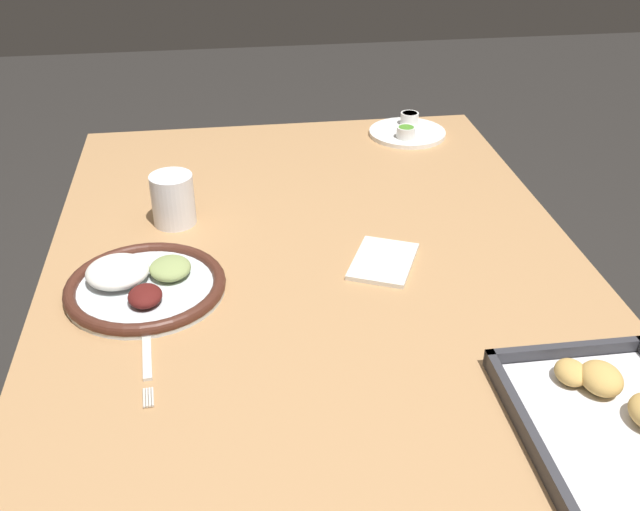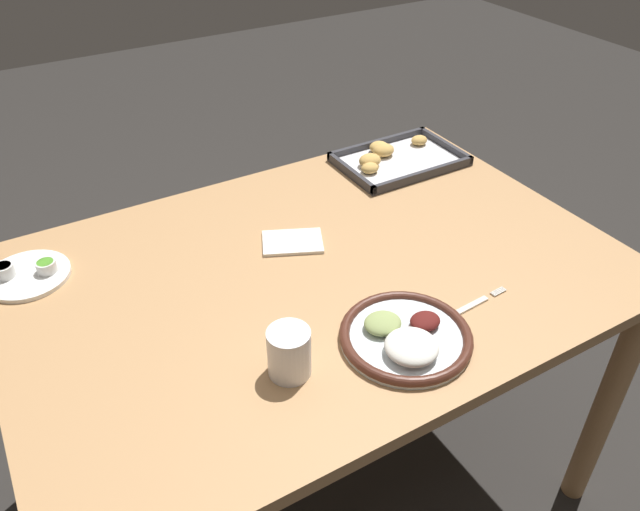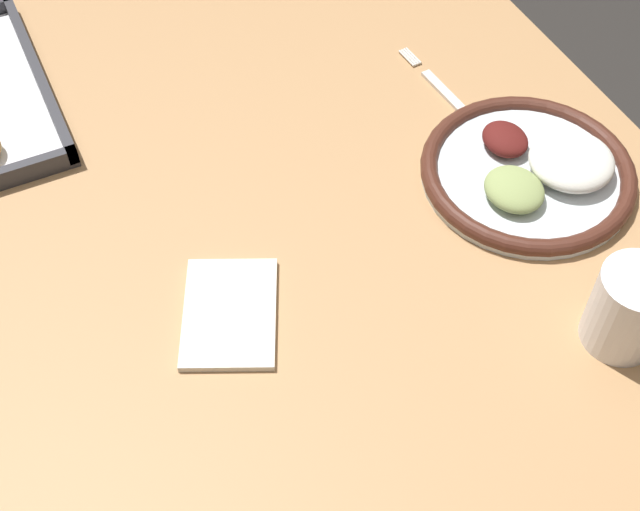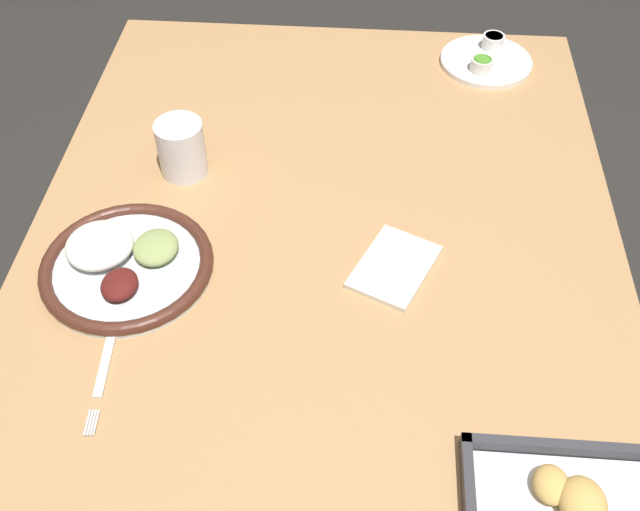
{
  "view_description": "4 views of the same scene",
  "coord_description": "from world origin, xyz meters",
  "px_view_note": "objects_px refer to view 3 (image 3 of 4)",
  "views": [
    {
      "loc": [
        1.02,
        -0.14,
        1.4
      ],
      "look_at": [
        0.01,
        0.0,
        0.78
      ],
      "focal_mm": 42.0,
      "sensor_mm": 36.0,
      "label": 1
    },
    {
      "loc": [
        -0.53,
        -0.92,
        1.56
      ],
      "look_at": [
        0.01,
        0.0,
        0.78
      ],
      "focal_mm": 35.0,
      "sensor_mm": 36.0,
      "label": 2
    },
    {
      "loc": [
        -0.51,
        0.25,
        1.5
      ],
      "look_at": [
        0.01,
        0.0,
        0.78
      ],
      "focal_mm": 50.0,
      "sensor_mm": 36.0,
      "label": 3
    },
    {
      "loc": [
        0.72,
        0.05,
        1.56
      ],
      "look_at": [
        0.01,
        0.0,
        0.78
      ],
      "focal_mm": 42.0,
      "sensor_mm": 36.0,
      "label": 4
    }
  ],
  "objects_px": {
    "dinner_plate": "(532,171)",
    "drinking_cup": "(629,309)",
    "napkin": "(231,315)",
    "fork": "(449,96)"
  },
  "relations": [
    {
      "from": "fork",
      "to": "napkin",
      "type": "xyz_separation_m",
      "value": [
        -0.19,
        0.37,
        0.0
      ]
    },
    {
      "from": "drinking_cup",
      "to": "fork",
      "type": "bearing_deg",
      "value": -4.31
    },
    {
      "from": "fork",
      "to": "napkin",
      "type": "relative_size",
      "value": 1.18
    },
    {
      "from": "dinner_plate",
      "to": "drinking_cup",
      "type": "distance_m",
      "value": 0.23
    },
    {
      "from": "drinking_cup",
      "to": "napkin",
      "type": "height_order",
      "value": "drinking_cup"
    },
    {
      "from": "drinking_cup",
      "to": "napkin",
      "type": "relative_size",
      "value": 0.58
    },
    {
      "from": "drinking_cup",
      "to": "napkin",
      "type": "bearing_deg",
      "value": 61.46
    },
    {
      "from": "dinner_plate",
      "to": "drinking_cup",
      "type": "xyz_separation_m",
      "value": [
        -0.22,
        0.04,
        0.03
      ]
    },
    {
      "from": "napkin",
      "to": "dinner_plate",
      "type": "bearing_deg",
      "value": -85.09
    },
    {
      "from": "dinner_plate",
      "to": "drinking_cup",
      "type": "bearing_deg",
      "value": 169.0
    }
  ]
}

